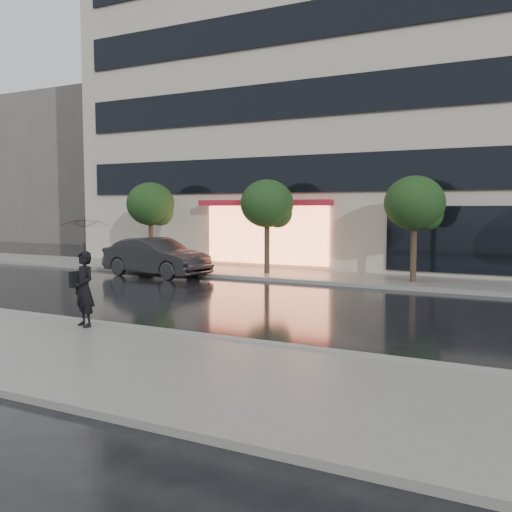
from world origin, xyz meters
The scene contains 12 objects.
ground centered at (0.00, 0.00, 0.00)m, with size 120.00×120.00×0.00m, color black.
sidewalk_near centered at (0.00, -3.25, 0.06)m, with size 60.00×4.50×0.12m, color slate.
sidewalk_far centered at (0.00, 10.25, 0.06)m, with size 60.00×3.50×0.12m, color slate.
curb_near centered at (0.00, -1.00, 0.07)m, with size 60.00×0.25×0.14m, color gray.
curb_far centered at (0.00, 8.50, 0.07)m, with size 60.00×0.25×0.14m, color gray.
office_building centered at (0.00, 17.97, 9.00)m, with size 30.00×12.76×18.00m.
bg_building_left centered at (-28.00, 26.00, 6.00)m, with size 14.00×10.00×12.00m, color #59544F.
tree_far_west centered at (-8.94, 10.03, 2.92)m, with size 2.20×2.20×3.99m.
tree_mid_west centered at (-2.94, 10.03, 2.92)m, with size 2.20×2.20×3.99m.
tree_mid_east centered at (3.06, 10.03, 2.92)m, with size 2.20×2.20×3.99m.
parked_car centered at (-7.00, 7.77, 0.79)m, with size 1.68×4.80×1.58m, color black.
pedestrian_with_umbrella centered at (-1.87, -1.51, 1.78)m, with size 1.30×1.31×2.49m.
Camera 1 is at (7.54, -11.07, 2.83)m, focal length 40.00 mm.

